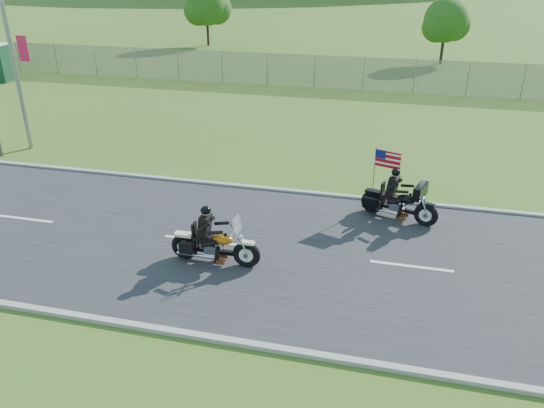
% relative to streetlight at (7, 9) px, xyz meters
% --- Properties ---
extents(ground, '(420.00, 420.00, 0.00)m').
position_rel_streetlight_xyz_m(ground, '(11.98, -6.22, -5.64)').
color(ground, '#3C541A').
rests_on(ground, ground).
extents(road, '(120.00, 8.00, 0.04)m').
position_rel_streetlight_xyz_m(road, '(11.98, -6.22, -5.62)').
color(road, '#28282B').
rests_on(road, ground).
extents(curb_north, '(120.00, 0.18, 0.12)m').
position_rel_streetlight_xyz_m(curb_north, '(11.98, -2.17, -5.59)').
color(curb_north, '#9E9B93').
rests_on(curb_north, ground).
extents(curb_south, '(120.00, 0.18, 0.12)m').
position_rel_streetlight_xyz_m(curb_south, '(11.98, -10.27, -5.59)').
color(curb_south, '#9E9B93').
rests_on(curb_south, ground).
extents(fence, '(60.00, 0.03, 2.00)m').
position_rel_streetlight_xyz_m(fence, '(6.98, 13.78, -4.64)').
color(fence, gray).
rests_on(fence, ground).
extents(streetlight, '(0.90, 2.46, 10.00)m').
position_rel_streetlight_xyz_m(streetlight, '(0.00, 0.00, 0.00)').
color(streetlight, gray).
rests_on(streetlight, ground).
extents(porta_toilet_a, '(1.10, 1.10, 2.30)m').
position_rel_streetlight_xyz_m(porta_toilet_a, '(-10.02, 10.78, -4.49)').
color(porta_toilet_a, '#133C22').
rests_on(porta_toilet_a, ground).
extents(tree_fence_near, '(3.52, 3.28, 4.75)m').
position_rel_streetlight_xyz_m(tree_fence_near, '(18.03, 23.82, -2.67)').
color(tree_fence_near, '#382316').
rests_on(tree_fence_near, ground).
extents(tree_fence_mid, '(3.96, 3.69, 5.30)m').
position_rel_streetlight_xyz_m(tree_fence_mid, '(-1.97, 27.82, -2.34)').
color(tree_fence_mid, '#382316').
rests_on(tree_fence_mid, ground).
extents(motorcycle_lead, '(2.53, 0.59, 1.70)m').
position_rel_streetlight_xyz_m(motorcycle_lead, '(10.76, -7.22, -5.10)').
color(motorcycle_lead, black).
rests_on(motorcycle_lead, ground).
extents(motorcycle_follow, '(2.44, 1.20, 2.10)m').
position_rel_streetlight_xyz_m(motorcycle_follow, '(15.52, -3.40, -5.06)').
color(motorcycle_follow, black).
rests_on(motorcycle_follow, ground).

